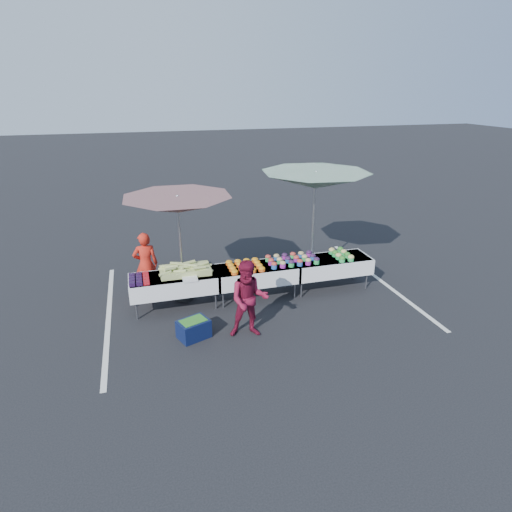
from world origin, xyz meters
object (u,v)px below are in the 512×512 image
object	(u,v)px
umbrella_right	(315,181)
storage_bin	(194,328)
table_center	(256,273)
vendor	(146,264)
table_right	(330,265)
customer	(249,299)
table_left	(174,283)
umbrella_left	(178,205)

from	to	relation	value
umbrella_right	storage_bin	world-z (taller)	umbrella_right
table_center	vendor	size ratio (longest dim) A/B	1.24
table_center	table_right	size ratio (longest dim) A/B	1.00
vendor	customer	world-z (taller)	customer
storage_bin	table_right	bearing A→B (deg)	-0.41
table_center	customer	world-z (taller)	customer
table_left	vendor	world-z (taller)	vendor
table_right	umbrella_left	size ratio (longest dim) A/B	0.62
table_right	umbrella_left	distance (m)	3.75
umbrella_left	umbrella_right	xyz separation A→B (m)	(3.25, 0.40, 0.24)
table_center	storage_bin	size ratio (longest dim) A/B	2.76
table_right	table_left	bearing A→B (deg)	180.00
vendor	umbrella_right	world-z (taller)	umbrella_right
umbrella_right	storage_bin	xyz separation A→B (m)	(-3.27, -2.10, -2.21)
table_center	storage_bin	world-z (taller)	table_center
table_left	table_right	size ratio (longest dim) A/B	1.00
vendor	customer	xyz separation A→B (m)	(1.78, -2.30, 0.02)
vendor	table_center	bearing A→B (deg)	161.72
table_right	umbrella_right	size ratio (longest dim) A/B	0.59
table_right	storage_bin	size ratio (longest dim) A/B	2.76
umbrella_left	umbrella_right	size ratio (longest dim) A/B	0.94
customer	storage_bin	world-z (taller)	customer
table_right	umbrella_right	distance (m)	1.99
table_right	customer	bearing A→B (deg)	-147.61
vendor	umbrella_left	distance (m)	1.65
table_right	customer	xyz separation A→B (m)	(-2.36, -1.50, 0.18)
customer	umbrella_right	world-z (taller)	umbrella_right
table_left	vendor	bearing A→B (deg)	124.04
customer	umbrella_right	size ratio (longest dim) A/B	0.48
customer	umbrella_left	distance (m)	2.56
umbrella_left	umbrella_right	bearing A→B (deg)	7.01
storage_bin	customer	bearing A→B (deg)	-32.43
table_right	umbrella_right	bearing A→B (deg)	98.95
customer	umbrella_left	world-z (taller)	umbrella_left
table_right	umbrella_right	xyz separation A→B (m)	(-0.13, 0.80, 1.82)
table_left	table_right	world-z (taller)	same
table_center	vendor	xyz separation A→B (m)	(-2.34, 0.80, 0.16)
table_center	storage_bin	bearing A→B (deg)	-140.99
umbrella_right	customer	bearing A→B (deg)	-134.23
table_left	table_right	xyz separation A→B (m)	(3.60, 0.00, 0.00)
vendor	umbrella_left	size ratio (longest dim) A/B	0.50
umbrella_right	table_center	bearing A→B (deg)	-154.46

